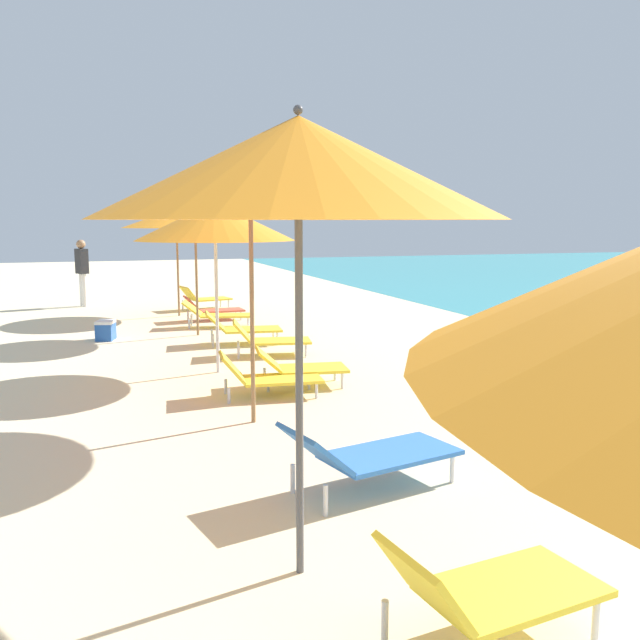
{
  "coord_description": "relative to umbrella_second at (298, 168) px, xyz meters",
  "views": [
    {
      "loc": [
        -2.36,
        -0.63,
        2.28
      ],
      "look_at": [
        -0.18,
        5.91,
        1.27
      ],
      "focal_mm": 38.12,
      "sensor_mm": 36.0,
      "label": 1
    }
  ],
  "objects": [
    {
      "name": "umbrella_fifth",
      "position": [
        0.73,
        9.57,
        0.02
      ],
      "size": [
        2.15,
        2.15,
        2.91
      ],
      "color": "olive",
      "rests_on": "ground"
    },
    {
      "name": "person_walking_mid",
      "position": [
        -1.5,
        15.22,
        -1.49
      ],
      "size": [
        0.36,
        0.42,
        1.78
      ],
      "rotation": [
        0.0,
        0.0,
        0.47
      ],
      "color": "silver",
      "rests_on": "ground"
    },
    {
      "name": "umbrella_fourth",
      "position": [
        0.53,
        6.07,
        -0.32
      ],
      "size": [
        2.36,
        2.36,
        2.61
      ],
      "color": "silver",
      "rests_on": "ground"
    },
    {
      "name": "lounger_fourth_inland",
      "position": [
        1.45,
        4.84,
        -2.31
      ],
      "size": [
        1.32,
        0.77,
        0.54
      ],
      "rotation": [
        0.0,
        0.0,
        -0.14
      ],
      "color": "yellow",
      "rests_on": "ground"
    },
    {
      "name": "umbrella_farthest",
      "position": [
        0.72,
        12.55,
        -0.25
      ],
      "size": [
        2.57,
        2.57,
        2.63
      ],
      "color": "olive",
      "rests_on": "ground"
    },
    {
      "name": "lounger_fifth_shoreside",
      "position": [
        1.28,
        10.49,
        -2.29
      ],
      "size": [
        1.59,
        0.9,
        0.58
      ],
      "rotation": [
        0.0,
        0.0,
        -0.24
      ],
      "color": "yellow",
      "rests_on": "ground"
    },
    {
      "name": "lounger_second_inland",
      "position": [
        0.71,
        -1.09,
        -2.25
      ],
      "size": [
        1.27,
        0.73,
        0.66
      ],
      "rotation": [
        0.0,
        0.0,
        0.14
      ],
      "color": "yellow",
      "rests_on": "ground"
    },
    {
      "name": "umbrella_second",
      "position": [
        0.0,
        0.0,
        0.0
      ],
      "size": [
        2.49,
        2.49,
        2.96
      ],
      "color": "#4C4C51",
      "rests_on": "ground"
    },
    {
      "name": "lounger_fifth_inland",
      "position": [
        1.37,
        8.32,
        -2.28
      ],
      "size": [
        1.46,
        0.82,
        0.61
      ],
      "rotation": [
        0.0,
        0.0,
        -0.12
      ],
      "color": "yellow",
      "rests_on": "ground"
    },
    {
      "name": "lounger_farthest_inland",
      "position": [
        1.36,
        11.53,
        -2.32
      ],
      "size": [
        1.37,
        0.64,
        0.58
      ],
      "rotation": [
        0.0,
        0.0,
        0.05
      ],
      "color": "#D8593F",
      "rests_on": "ground"
    },
    {
      "name": "cooler_box",
      "position": [
        -1.03,
        9.57,
        -2.4
      ],
      "size": [
        0.42,
        0.51,
        0.38
      ],
      "color": "#2659B2",
      "rests_on": "ground"
    },
    {
      "name": "lounger_farthest_shoreside",
      "position": [
        1.49,
        13.58,
        -2.28
      ],
      "size": [
        1.35,
        0.88,
        0.62
      ],
      "rotation": [
        0.0,
        0.0,
        0.22
      ],
      "color": "yellow",
      "rests_on": "ground"
    },
    {
      "name": "lounger_second_shoreside",
      "position": [
        0.96,
        1.14,
        -2.27
      ],
      "size": [
        1.65,
        0.96,
        0.63
      ],
      "rotation": [
        0.0,
        0.0,
        0.23
      ],
      "color": "blue",
      "rests_on": "ground"
    },
    {
      "name": "umbrella_third",
      "position": [
        0.46,
        3.37,
        0.11
      ],
      "size": [
        2.54,
        2.54,
        3.07
      ],
      "color": "olive",
      "rests_on": "ground"
    },
    {
      "name": "lounger_third_shoreside",
      "position": [
        0.89,
        4.44,
        -2.32
      ],
      "size": [
        1.37,
        0.73,
        0.59
      ],
      "rotation": [
        0.0,
        0.0,
        -0.11
      ],
      "color": "yellow",
      "rests_on": "ground"
    },
    {
      "name": "lounger_fourth_shoreside",
      "position": [
        1.58,
        7.1,
        -2.3
      ],
      "size": [
        1.4,
        0.84,
        0.61
      ],
      "rotation": [
        0.0,
        0.0,
        -0.19
      ],
      "color": "yellow",
      "rests_on": "ground"
    }
  ]
}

